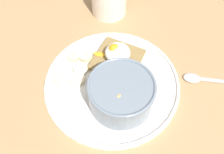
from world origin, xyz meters
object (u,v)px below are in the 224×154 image
banana_slice_right (86,56)px  spoon (204,79)px  oatmeal_bowl (121,93)px  banana_slice_left (74,56)px  toast_slice (117,60)px  banana_slice_back (62,77)px  banana_slice_front (80,69)px  poached_egg (117,52)px  banana_slice_inner (77,80)px

banana_slice_right → spoon: bearing=172.7°
oatmeal_bowl → banana_slice_left: bearing=-43.0°
toast_slice → banana_slice_back: 12.22cm
toast_slice → banana_slice_right: 6.83cm
spoon → banana_slice_front: bearing=0.2°
oatmeal_bowl → toast_slice: bearing=-82.7°
oatmeal_bowl → banana_slice_right: (8.05, -10.04, -2.36)cm
poached_egg → toast_slice: bearing=170.9°
toast_slice → spoon: bearing=171.4°
toast_slice → banana_slice_front: same height
banana_slice_front → banana_slice_inner: bearing=83.8°
oatmeal_bowl → poached_egg: 9.69cm
poached_egg → banana_slice_inner: poached_egg is taller
banana_slice_left → banana_slice_inner: size_ratio=0.72×
banana_slice_front → banana_slice_back: size_ratio=1.06×
banana_slice_front → banana_slice_inner: size_ratio=0.91×
banana_slice_front → banana_slice_back: banana_slice_back is taller
banana_slice_back → spoon: banana_slice_back is taller
banana_slice_back → spoon: (-29.46, -2.49, -1.40)cm
oatmeal_bowl → spoon: size_ratio=1.06×
banana_slice_back → banana_slice_inner: (-3.10, 0.42, -0.33)cm
toast_slice → banana_slice_back: banana_slice_back is taller
banana_slice_right → banana_slice_inner: bearing=79.8°
toast_slice → banana_slice_inner: bearing=35.7°
toast_slice → banana_slice_right: banana_slice_right is taller
banana_slice_inner → banana_slice_right: bearing=-100.2°
banana_slice_left → banana_slice_back: 5.92cm
banana_slice_left → toast_slice: bearing=177.3°
poached_egg → banana_slice_right: (6.67, -0.44, -2.40)cm
toast_slice → spoon: 18.69cm
toast_slice → spoon: size_ratio=1.03×
poached_egg → banana_slice_left: poached_egg is taller
poached_egg → spoon: 19.16cm
toast_slice → poached_egg: 2.39cm
banana_slice_back → banana_slice_inner: 3.14cm
poached_egg → banana_slice_inner: size_ratio=1.71×
banana_slice_front → banana_slice_back: 4.16cm
banana_slice_right → spoon: banana_slice_right is taller
oatmeal_bowl → banana_slice_right: 13.08cm
oatmeal_bowl → banana_slice_back: bearing=-19.3°
oatmeal_bowl → poached_egg: bearing=-81.8°
toast_slice → poached_egg: size_ratio=1.53×
banana_slice_left → banana_slice_right: banana_slice_right is taller
banana_slice_left → banana_slice_back: bearing=75.4°
poached_egg → banana_slice_front: (7.47, 2.90, -2.53)cm
banana_slice_back → spoon: 29.60cm
oatmeal_bowl → banana_slice_left: 14.93cm
poached_egg → banana_slice_front: bearing=21.2°
banana_slice_front → banana_slice_left: banana_slice_front is taller
banana_slice_front → banana_slice_right: bearing=-103.5°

